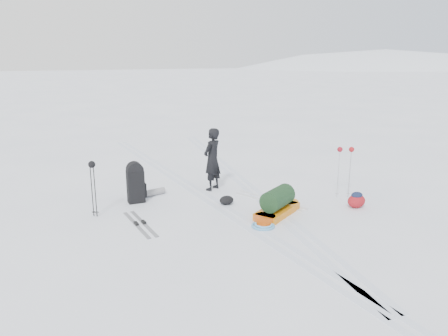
{
  "coord_description": "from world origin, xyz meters",
  "views": [
    {
      "loc": [
        -3.88,
        -8.74,
        3.47
      ],
      "look_at": [
        0.06,
        0.12,
        0.95
      ],
      "focal_mm": 35.0,
      "sensor_mm": 36.0,
      "label": 1
    }
  ],
  "objects_px": {
    "skier": "(212,159)",
    "expedition_rucksack": "(138,183)",
    "pulk_sled": "(277,205)",
    "ski_poles_black": "(92,171)"
  },
  "relations": [
    {
      "from": "skier",
      "to": "expedition_rucksack",
      "type": "bearing_deg",
      "value": -28.76
    },
    {
      "from": "skier",
      "to": "expedition_rucksack",
      "type": "relative_size",
      "value": 1.6
    },
    {
      "from": "skier",
      "to": "pulk_sled",
      "type": "xyz_separation_m",
      "value": [
        0.6,
        -2.34,
        -0.58
      ]
    },
    {
      "from": "pulk_sled",
      "to": "ski_poles_black",
      "type": "distance_m",
      "value": 4.12
    },
    {
      "from": "ski_poles_black",
      "to": "skier",
      "type": "bearing_deg",
      "value": -1.59
    },
    {
      "from": "expedition_rucksack",
      "to": "ski_poles_black",
      "type": "xyz_separation_m",
      "value": [
        -1.11,
        -0.62,
        0.57
      ]
    },
    {
      "from": "expedition_rucksack",
      "to": "ski_poles_black",
      "type": "distance_m",
      "value": 1.4
    },
    {
      "from": "expedition_rucksack",
      "to": "ski_poles_black",
      "type": "height_order",
      "value": "ski_poles_black"
    },
    {
      "from": "expedition_rucksack",
      "to": "ski_poles_black",
      "type": "bearing_deg",
      "value": -150.14
    },
    {
      "from": "pulk_sled",
      "to": "skier",
      "type": "bearing_deg",
      "value": 72.3
    }
  ]
}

